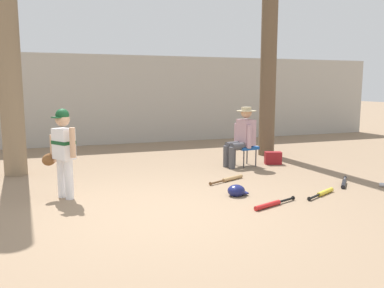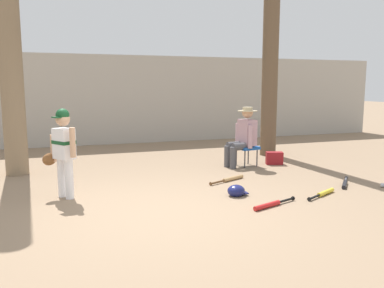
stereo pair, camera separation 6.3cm
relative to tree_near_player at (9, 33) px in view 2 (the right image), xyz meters
name	(u,v)px [view 2 (the right image)]	position (x,y,z in m)	size (l,w,h in m)	color
ground_plane	(158,213)	(1.90, -3.03, -2.54)	(60.00, 60.00, 0.00)	#897056
concrete_back_wall	(100,100)	(1.90, 3.43, -1.31)	(18.00, 0.36, 2.46)	#ADA89E
tree_near_player	(9,33)	(0.00, 0.00, 0.00)	(0.59, 0.59, 5.69)	#7F6B51
tree_behind_spectator	(271,46)	(5.43, 0.32, -0.03)	(0.57, 0.57, 5.62)	brown
young_ballplayer	(63,147)	(0.78, -1.90, -1.80)	(0.50, 0.52, 1.31)	white
folding_stool	(247,148)	(4.35, -0.69, -2.18)	(0.46, 0.46, 0.41)	#194C9E
seated_spectator	(243,135)	(4.26, -0.71, -1.90)	(0.68, 0.54, 1.20)	#47474C
handbag_beside_stool	(274,158)	(4.98, -0.74, -2.41)	(0.34, 0.18, 0.26)	maroon
bat_wood_tan	(231,179)	(3.51, -1.76, -2.51)	(0.77, 0.39, 0.07)	tan
bat_red_barrel	(270,205)	(3.39, -3.30, -2.51)	(0.78, 0.32, 0.07)	red
bat_black_composite	(345,184)	(5.14, -2.67, -2.51)	(0.56, 0.59, 0.07)	black
bat_yellow_trainer	(324,193)	(4.45, -3.05, -2.51)	(0.68, 0.38, 0.07)	yellow
batting_helmet_navy	(236,191)	(3.19, -2.65, -2.47)	(0.31, 0.24, 0.18)	navy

